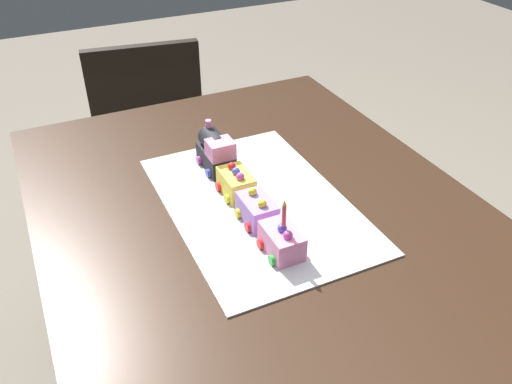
{
  "coord_description": "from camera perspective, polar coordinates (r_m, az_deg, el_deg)",
  "views": [
    {
      "loc": [
        0.85,
        -0.44,
        1.48
      ],
      "look_at": [
        -0.07,
        -0.0,
        0.77
      ],
      "focal_mm": 37.44,
      "sensor_mm": 36.0,
      "label": 1
    }
  ],
  "objects": [
    {
      "name": "dining_table",
      "position": [
        1.28,
        1.45,
        -6.9
      ],
      "size": [
        1.4,
        1.0,
        0.74
      ],
      "color": "#382316",
      "rests_on": "ground"
    },
    {
      "name": "chair",
      "position": [
        2.18,
        -11.45,
        6.41
      ],
      "size": [
        0.45,
        0.45,
        0.86
      ],
      "rotation": [
        0.0,
        0.0,
        -1.71
      ],
      "color": "black",
      "rests_on": "ground"
    },
    {
      "name": "cake_board",
      "position": [
        1.26,
        -0.0,
        -1.19
      ],
      "size": [
        0.6,
        0.4,
        0.0
      ],
      "primitive_type": "cube",
      "color": "silver",
      "rests_on": "dining_table"
    },
    {
      "name": "cake_locomotive",
      "position": [
        1.37,
        -4.31,
        4.3
      ],
      "size": [
        0.14,
        0.08,
        0.12
      ],
      "color": "#232328",
      "rests_on": "cake_board"
    },
    {
      "name": "cake_car_gondola_lemon",
      "position": [
        1.28,
        -2.13,
        0.98
      ],
      "size": [
        0.1,
        0.08,
        0.07
      ],
      "color": "#F4E04C",
      "rests_on": "cake_board"
    },
    {
      "name": "cake_car_tanker_lavender",
      "position": [
        1.19,
        0.13,
        -1.91
      ],
      "size": [
        0.1,
        0.08,
        0.07
      ],
      "color": "#AD84E0",
      "rests_on": "cake_board"
    },
    {
      "name": "cake_car_caboose_bubblegum",
      "position": [
        1.11,
        2.77,
        -5.23
      ],
      "size": [
        0.1,
        0.08,
        0.07
      ],
      "color": "pink",
      "rests_on": "cake_board"
    },
    {
      "name": "birthday_candle",
      "position": [
        1.06,
        3.02,
        -2.31
      ],
      "size": [
        0.01,
        0.01,
        0.06
      ],
      "color": "#F24C59",
      "rests_on": "cake_car_caboose_bubblegum"
    }
  ]
}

